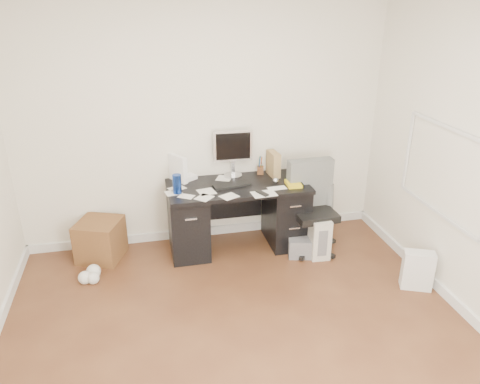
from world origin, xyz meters
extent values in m
plane|color=#4A2717|center=(0.00, 0.00, 0.00)|extent=(4.00, 4.00, 0.00)
cube|color=silver|center=(0.00, 2.00, 1.35)|extent=(4.00, 0.02, 2.70)
cube|color=silver|center=(0.00, 1.99, 0.05)|extent=(4.00, 0.03, 0.10)
cube|color=silver|center=(1.99, 0.00, 0.05)|extent=(0.03, 4.00, 0.10)
cube|color=black|center=(0.30, 1.65, 0.73)|extent=(1.50, 0.70, 0.04)
cube|color=black|center=(-0.25, 1.65, 0.35)|extent=(0.40, 0.60, 0.71)
cube|color=black|center=(0.85, 1.65, 0.35)|extent=(0.40, 0.60, 0.71)
cube|color=black|center=(0.30, 1.98, 0.45)|extent=(0.70, 0.03, 0.51)
cube|color=black|center=(0.23, 1.63, 0.76)|extent=(0.41, 0.19, 0.02)
sphere|color=silver|center=(0.70, 1.59, 0.78)|extent=(0.09, 0.09, 0.07)
cylinder|color=navy|center=(-0.35, 1.56, 0.85)|extent=(0.12, 0.12, 0.20)
cube|color=white|center=(-0.31, 1.89, 0.90)|extent=(0.24, 0.28, 0.29)
cube|color=olive|center=(0.75, 1.84, 0.89)|extent=(0.14, 0.24, 0.27)
cube|color=yellow|center=(0.88, 1.51, 0.77)|extent=(0.17, 0.21, 0.04)
cube|color=#B2ACA0|center=(1.11, 1.35, 0.23)|extent=(0.23, 0.46, 0.45)
cube|color=silver|center=(1.81, 0.49, 0.19)|extent=(0.34, 0.30, 0.39)
cube|color=#513118|center=(-1.19, 1.74, 0.21)|extent=(0.56, 0.56, 0.43)
cube|color=#5E5E63|center=(0.97, 1.33, 0.10)|extent=(0.41, 0.36, 0.21)
camera|label=1|loc=(-0.69, -2.86, 2.65)|focal=35.00mm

